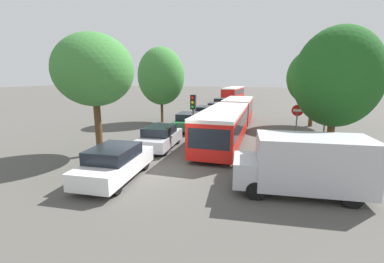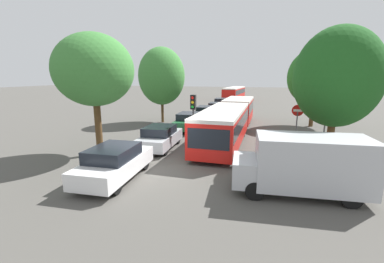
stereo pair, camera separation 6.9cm
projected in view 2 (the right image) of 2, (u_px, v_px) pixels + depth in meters
name	position (u px, v px, depth m)	size (l,w,h in m)	color
ground_plane	(167.00, 171.00, 12.54)	(200.00, 200.00, 0.00)	#4F4C47
articulated_bus	(231.00, 117.00, 20.21)	(2.54, 16.25, 2.41)	red
city_bus_rear	(234.00, 93.00, 49.98)	(3.18, 11.29, 2.40)	red
queued_car_white	(115.00, 163.00, 11.37)	(2.11, 4.49, 1.53)	white
queued_car_silver	(160.00, 137.00, 16.26)	(2.02, 4.31, 1.46)	#B7BABF
queued_car_green	(189.00, 121.00, 21.81)	(2.07, 4.39, 1.49)	#236638
queued_car_black	(206.00, 113.00, 26.76)	(2.03, 4.33, 1.47)	black
queued_car_red	(216.00, 108.00, 31.35)	(1.90, 4.03, 1.37)	#B21E19
queued_car_graphite	(221.00, 103.00, 36.81)	(1.99, 4.23, 1.44)	#47474C
white_van	(305.00, 164.00, 9.83)	(5.16, 2.40, 2.31)	#B7BABF
traffic_light	(193.00, 109.00, 15.97)	(0.34, 0.37, 3.40)	#56595E
no_entry_sign	(297.00, 120.00, 15.82)	(0.70, 0.08, 2.82)	#56595E
direction_sign_post	(327.00, 108.00, 15.90)	(0.10, 1.40, 3.60)	#56595E
tree_left_near	(94.00, 70.00, 14.24)	(4.40, 4.40, 6.88)	#51381E
tree_left_mid	(162.00, 78.00, 24.74)	(4.48, 4.48, 7.27)	#51381E
tree_right_near	(337.00, 78.00, 13.14)	(4.31, 4.31, 7.03)	#51381E
tree_right_mid	(315.00, 77.00, 22.72)	(4.77, 4.77, 6.98)	#51381E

